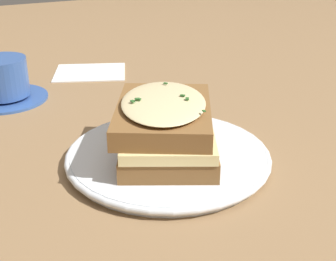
{
  "coord_description": "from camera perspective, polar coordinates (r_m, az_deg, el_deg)",
  "views": [
    {
      "loc": [
        -0.23,
        -0.43,
        0.27
      ],
      "look_at": [
        -0.02,
        0.02,
        0.04
      ],
      "focal_mm": 50.0,
      "sensor_mm": 36.0,
      "label": 1
    }
  ],
  "objects": [
    {
      "name": "sandwich",
      "position": [
        0.55,
        -0.25,
        0.51
      ],
      "size": [
        0.17,
        0.19,
        0.07
      ],
      "rotation": [
        0.0,
        0.0,
        4.28
      ],
      "color": "brown",
      "rests_on": "dinner_plate"
    },
    {
      "name": "napkin",
      "position": [
        0.9,
        -9.48,
        7.07
      ],
      "size": [
        0.16,
        0.14,
        0.0
      ],
      "primitive_type": "cube",
      "rotation": [
        0.0,
        0.0,
        -0.35
      ],
      "color": "white",
      "rests_on": "ground_plane"
    },
    {
      "name": "dinner_plate",
      "position": [
        0.56,
        -0.0,
        -3.12
      ],
      "size": [
        0.25,
        0.25,
        0.01
      ],
      "color": "white",
      "rests_on": "ground_plane"
    },
    {
      "name": "ground_plane",
      "position": [
        0.56,
        2.63,
        -4.23
      ],
      "size": [
        2.4,
        2.4,
        0.0
      ],
      "primitive_type": "plane",
      "color": "olive"
    },
    {
      "name": "teacup_with_saucer",
      "position": [
        0.79,
        -19.46,
        5.65
      ],
      "size": [
        0.13,
        0.14,
        0.07
      ],
      "rotation": [
        0.0,
        0.0,
        1.17
      ],
      "color": "#33569E",
      "rests_on": "ground_plane"
    }
  ]
}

